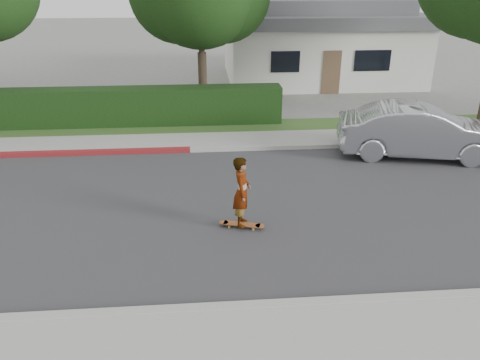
# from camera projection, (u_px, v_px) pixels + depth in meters

# --- Properties ---
(ground) EXTENTS (120.00, 120.00, 0.00)m
(ground) POSITION_uv_depth(u_px,v_px,m) (148.00, 209.00, 11.77)
(ground) COLOR slate
(ground) RESTS_ON ground
(road) EXTENTS (60.00, 8.00, 0.01)m
(road) POSITION_uv_depth(u_px,v_px,m) (148.00, 209.00, 11.77)
(road) COLOR #2D2D30
(road) RESTS_ON ground
(curb_near) EXTENTS (60.00, 0.20, 0.15)m
(curb_near) POSITION_uv_depth(u_px,v_px,m) (124.00, 314.00, 7.99)
(curb_near) COLOR #9E9E99
(curb_near) RESTS_ON ground
(sidewalk_near) EXTENTS (60.00, 1.60, 0.12)m
(sidewalk_near) POSITION_uv_depth(u_px,v_px,m) (116.00, 353.00, 7.18)
(sidewalk_near) COLOR gray
(sidewalk_near) RESTS_ON ground
(curb_far) EXTENTS (60.00, 0.20, 0.15)m
(curb_far) POSITION_uv_depth(u_px,v_px,m) (160.00, 151.00, 15.48)
(curb_far) COLOR #9E9E99
(curb_far) RESTS_ON ground
(curb_red_section) EXTENTS (12.00, 0.21, 0.15)m
(curb_red_section) POSITION_uv_depth(u_px,v_px,m) (4.00, 155.00, 15.11)
(curb_red_section) COLOR maroon
(curb_red_section) RESTS_ON ground
(sidewalk_far) EXTENTS (60.00, 1.60, 0.12)m
(sidewalk_far) POSITION_uv_depth(u_px,v_px,m) (162.00, 142.00, 16.31)
(sidewalk_far) COLOR gray
(sidewalk_far) RESTS_ON ground
(planting_strip) EXTENTS (60.00, 1.60, 0.10)m
(planting_strip) POSITION_uv_depth(u_px,v_px,m) (165.00, 129.00, 17.78)
(planting_strip) COLOR #2D4C1E
(planting_strip) RESTS_ON ground
(hedge) EXTENTS (15.00, 1.00, 1.50)m
(hedge) POSITION_uv_depth(u_px,v_px,m) (86.00, 108.00, 17.82)
(hedge) COLOR black
(hedge) RESTS_ON ground
(house) EXTENTS (10.60, 8.60, 4.30)m
(house) POSITION_uv_depth(u_px,v_px,m) (318.00, 40.00, 26.14)
(house) COLOR beige
(house) RESTS_ON ground
(skateboard) EXTENTS (1.07, 0.48, 0.10)m
(skateboard) POSITION_uv_depth(u_px,v_px,m) (242.00, 224.00, 10.85)
(skateboard) COLOR #B37731
(skateboard) RESTS_ON ground
(skateboarder) EXTENTS (0.49, 0.66, 1.65)m
(skateboarder) POSITION_uv_depth(u_px,v_px,m) (242.00, 192.00, 10.51)
(skateboarder) COLOR white
(skateboarder) RESTS_ON skateboard
(car_silver) EXTENTS (5.33, 2.80, 1.67)m
(car_silver) POSITION_uv_depth(u_px,v_px,m) (419.00, 131.00, 14.90)
(car_silver) COLOR #A8A9AF
(car_silver) RESTS_ON ground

